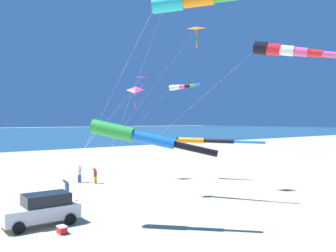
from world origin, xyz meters
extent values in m
plane|color=#C6B58C|center=(0.00, 0.00, 0.00)|extent=(600.00, 600.00, 0.00)
cube|color=silver|center=(7.56, -3.88, 0.75)|extent=(1.97, 4.35, 0.84)
cube|color=black|center=(7.57, -3.53, 1.51)|extent=(1.70, 2.62, 0.68)
cylinder|color=black|center=(8.45, -5.36, 0.33)|extent=(0.24, 0.67, 0.66)
cylinder|color=black|center=(6.60, -5.31, 0.33)|extent=(0.24, 0.67, 0.66)
cylinder|color=black|center=(8.53, -2.44, 0.33)|extent=(0.24, 0.67, 0.66)
cylinder|color=black|center=(6.68, -2.39, 0.33)|extent=(0.24, 0.67, 0.66)
cube|color=red|center=(9.85, -3.48, 0.18)|extent=(0.60, 0.40, 0.36)
cube|color=white|center=(9.85, -3.48, 0.39)|extent=(0.62, 0.42, 0.06)
cube|color=#335199|center=(-4.49, 4.07, 0.40)|extent=(0.30, 0.35, 0.80)
cylinder|color=silver|center=(-4.49, 4.07, 1.13)|extent=(0.50, 0.50, 0.66)
sphere|color=tan|center=(-4.49, 4.07, 1.59)|extent=(0.25, 0.25, 0.25)
cylinder|color=silver|center=(-4.54, 4.30, 1.63)|extent=(0.30, 0.40, 0.50)
cylinder|color=silver|center=(-4.26, 4.13, 1.63)|extent=(0.30, 0.40, 0.50)
cube|color=#8E6B9E|center=(2.37, -0.08, 0.36)|extent=(0.14, 0.28, 0.71)
cylinder|color=#335199|center=(2.37, -0.08, 1.01)|extent=(0.33, 0.33, 0.59)
sphere|color=#A37551|center=(2.37, -0.08, 1.42)|extent=(0.22, 0.22, 0.22)
cylinder|color=#335199|center=(2.52, -0.22, 1.45)|extent=(0.09, 0.36, 0.45)
cylinder|color=#335199|center=(2.23, -0.22, 1.45)|extent=(0.09, 0.36, 0.45)
cube|color=gold|center=(-3.13, 5.11, 0.34)|extent=(0.21, 0.29, 0.68)
cylinder|color=#B72833|center=(-3.13, 5.11, 0.96)|extent=(0.40, 0.40, 0.56)
sphere|color=brown|center=(-3.13, 5.11, 1.35)|extent=(0.21, 0.21, 0.21)
cylinder|color=#B72833|center=(-2.95, 5.03, 1.38)|extent=(0.19, 0.35, 0.43)
cylinder|color=#B72833|center=(-3.22, 4.94, 1.38)|extent=(0.19, 0.35, 0.43)
cylinder|color=orange|center=(7.32, 8.24, 4.61)|extent=(2.26, 1.56, 0.46)
cylinder|color=black|center=(9.36, 9.42, 4.58)|extent=(2.20, 1.45, 0.34)
cylinder|color=blue|center=(11.40, 10.60, 4.55)|extent=(2.14, 1.35, 0.22)
cylinder|color=white|center=(6.80, 2.75, 2.26)|extent=(1.01, 9.80, 4.51)
cylinder|color=white|center=(-0.92, 13.11, 9.71)|extent=(0.82, 0.82, 0.62)
cylinder|color=white|center=(-0.47, 13.42, 9.75)|extent=(0.78, 0.76, 0.56)
cylinder|color=#EF4C93|center=(-0.01, 13.72, 9.80)|extent=(0.74, 0.70, 0.50)
cylinder|color=black|center=(0.45, 14.03, 9.84)|extent=(0.70, 0.65, 0.43)
cylinder|color=green|center=(0.91, 14.33, 9.88)|extent=(0.66, 0.59, 0.37)
cylinder|color=blue|center=(1.36, 14.64, 9.93)|extent=(0.62, 0.54, 0.30)
cylinder|color=white|center=(-1.84, 8.15, 4.77)|extent=(1.39, 9.62, 9.54)
pyramid|color=purple|center=(4.43, 5.51, 9.77)|extent=(0.68, 0.95, 0.20)
cylinder|color=black|center=(4.42, 5.51, 9.71)|extent=(0.81, 0.10, 0.16)
cylinder|color=purple|center=(4.42, 5.49, 9.47)|extent=(0.09, 0.11, 0.41)
cylinder|color=#EF4C93|center=(4.43, 5.49, 9.06)|extent=(0.13, 0.11, 0.41)
cylinder|color=purple|center=(4.43, 5.50, 8.65)|extent=(0.13, 0.10, 0.41)
cylinder|color=white|center=(1.92, 2.39, 4.84)|extent=(5.02, 6.26, 9.68)
cylinder|color=#1EB7C6|center=(16.34, -1.24, 11.30)|extent=(1.49, 1.39, 0.75)
cylinder|color=orange|center=(17.38, -0.40, 11.38)|extent=(1.41, 1.29, 0.62)
cylinder|color=white|center=(10.22, -1.75, 5.55)|extent=(11.20, 0.19, 11.09)
pyramid|color=orange|center=(5.17, 10.94, 14.55)|extent=(1.52, 1.50, 0.47)
cylinder|color=black|center=(5.15, 10.96, 14.47)|extent=(0.76, 0.81, 0.47)
cylinder|color=orange|center=(5.17, 10.94, 14.12)|extent=(0.17, 0.17, 0.59)
cylinder|color=green|center=(5.20, 10.92, 13.54)|extent=(0.15, 0.14, 0.59)
cylinder|color=orange|center=(5.24, 10.91, 12.95)|extent=(0.17, 0.17, 0.59)
cylinder|color=white|center=(-0.10, 7.91, 7.22)|extent=(10.50, 6.12, 14.43)
cylinder|color=green|center=(10.34, -0.60, 5.62)|extent=(2.49, 2.38, 1.33)
cylinder|color=blue|center=(12.14, 1.04, 5.10)|extent=(2.30, 2.18, 1.11)
cylinder|color=black|center=(13.94, 2.68, 4.59)|extent=(2.11, 1.97, 0.88)
cylinder|color=white|center=(6.02, -0.97, 2.83)|extent=(6.85, 0.92, 5.67)
cylinder|color=black|center=(13.76, 8.80, 11.06)|extent=(1.27, 1.22, 1.00)
cylinder|color=red|center=(14.50, 9.18, 10.91)|extent=(1.22, 1.13, 0.90)
cylinder|color=white|center=(15.25, 9.57, 10.76)|extent=(1.16, 1.03, 0.81)
cylinder|color=#EF4C93|center=(16.00, 9.95, 10.61)|extent=(1.10, 0.94, 0.72)
cylinder|color=red|center=(16.74, 10.34, 10.46)|extent=(1.04, 0.85, 0.62)
cylinder|color=#EF4C93|center=(17.49, 10.72, 10.32)|extent=(0.98, 0.76, 0.53)
cylinder|color=white|center=(10.27, 3.23, 5.46)|extent=(6.23, 10.76, 10.92)
pyramid|color=#EF4C93|center=(-3.20, 9.85, 9.50)|extent=(1.53, 1.58, 0.71)
cylinder|color=black|center=(-3.24, 9.88, 9.44)|extent=(0.75, 0.67, 0.82)
cylinder|color=#EF4C93|center=(-3.23, 9.85, 9.06)|extent=(0.14, 0.18, 0.64)
cylinder|color=blue|center=(-3.22, 9.82, 8.43)|extent=(0.11, 0.10, 0.63)
cylinder|color=#EF4C93|center=(-3.25, 9.84, 7.81)|extent=(0.20, 0.17, 0.64)
cylinder|color=white|center=(-4.55, 5.84, 4.70)|extent=(2.62, 8.09, 9.39)
cylinder|color=white|center=(9.77, 1.63, 9.03)|extent=(3.04, 6.06, 18.06)
camera|label=1|loc=(28.58, -10.97, 6.20)|focal=37.95mm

